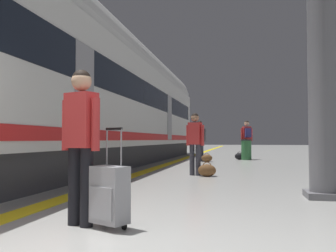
{
  "coord_description": "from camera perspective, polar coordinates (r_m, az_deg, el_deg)",
  "views": [
    {
      "loc": [
        1.58,
        -2.74,
        0.9
      ],
      "look_at": [
        0.01,
        4.98,
        1.2
      ],
      "focal_mm": 38.56,
      "sensor_mm": 36.0,
      "label": 1
    }
  ],
  "objects": [
    {
      "name": "platform_pillar",
      "position": [
        6.12,
        23.28,
        5.75
      ],
      "size": [
        0.56,
        0.56,
        3.6
      ],
      "color": "slate",
      "rests_on": "ground"
    },
    {
      "name": "passenger_far",
      "position": [
        14.96,
        5.01,
        -1.77
      ],
      "size": [
        0.53,
        0.33,
        1.68
      ],
      "color": "#383842",
      "rests_on": "ground"
    },
    {
      "name": "high_speed_train",
      "position": [
        12.2,
        -11.15,
        5.42
      ],
      "size": [
        2.94,
        26.91,
        4.97
      ],
      "color": "#38383D",
      "rests_on": "ground"
    },
    {
      "name": "safety_line_strip",
      "position": [
        13.04,
        -0.3,
        -6.1
      ],
      "size": [
        0.36,
        80.0,
        0.01
      ],
      "primitive_type": "cube",
      "color": "yellow",
      "rests_on": "ground"
    },
    {
      "name": "tactile_edge_band",
      "position": [
        13.1,
        -1.49,
        -6.08
      ],
      "size": [
        0.52,
        80.0,
        0.01
      ],
      "primitive_type": "cube",
      "color": "slate",
      "rests_on": "ground"
    },
    {
      "name": "ground_plane",
      "position": [
        3.29,
        -18.7,
        -17.94
      ],
      "size": [
        120.0,
        120.0,
        0.0
      ],
      "primitive_type": "plane",
      "color": "#B7B7B2"
    },
    {
      "name": "rolling_suitcase_foreground",
      "position": [
        3.75,
        -9.24,
        -10.64
      ],
      "size": [
        0.44,
        0.36,
        1.02
      ],
      "color": "#9E9EA3",
      "rests_on": "ground"
    },
    {
      "name": "duffel_bag_mid",
      "position": [
        16.53,
        11.27,
        -4.71
      ],
      "size": [
        0.44,
        0.26,
        0.36
      ],
      "color": "black",
      "rests_on": "ground"
    },
    {
      "name": "passenger_mid",
      "position": [
        16.77,
        12.36,
        -1.61
      ],
      "size": [
        0.52,
        0.42,
        1.76
      ],
      "color": "brown",
      "rests_on": "ground"
    },
    {
      "name": "passenger_near",
      "position": [
        9.12,
        4.29,
        -2.09
      ],
      "size": [
        0.47,
        0.28,
        1.57
      ],
      "color": "#383842",
      "rests_on": "ground"
    },
    {
      "name": "duffel_bag_near",
      "position": [
        8.89,
        6.18,
        -6.97
      ],
      "size": [
        0.44,
        0.26,
        0.36
      ],
      "color": "brown",
      "rests_on": "ground"
    },
    {
      "name": "waste_bin",
      "position": [
        16.42,
        12.27,
        -3.66
      ],
      "size": [
        0.46,
        0.46,
        0.91
      ],
      "color": "#2D6638",
      "rests_on": "ground"
    },
    {
      "name": "traveller_foreground",
      "position": [
        3.91,
        -13.59,
        -1.32
      ],
      "size": [
        0.49,
        0.29,
        1.64
      ],
      "color": "black",
      "rests_on": "ground"
    },
    {
      "name": "duffel_bag_far",
      "position": [
        14.71,
        6.16,
        -5.06
      ],
      "size": [
        0.44,
        0.26,
        0.36
      ],
      "color": "brown",
      "rests_on": "ground"
    }
  ]
}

